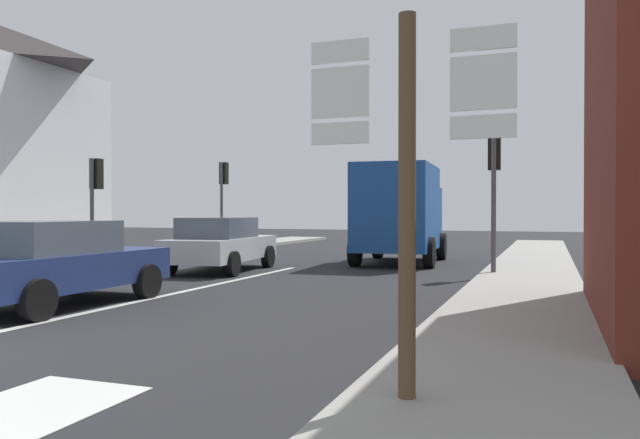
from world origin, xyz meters
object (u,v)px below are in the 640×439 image
Objects in this scene: sedan_far at (221,243)px; sedan_near at (54,262)px; traffic_light_near_left at (95,187)px; route_sign_post at (408,176)px; traffic_light_far_left at (223,185)px; traffic_light_near_right at (494,171)px; delivery_truck at (400,211)px.

sedan_near is at bearing -85.81° from sedan_far.
traffic_light_near_left is at bearing -179.99° from sedan_far.
sedan_far is (-0.49, 6.66, 0.00)m from sedan_near.
traffic_light_far_left reaches higher than route_sign_post.
sedan_far is 1.19× the size of traffic_light_far_left.
traffic_light_near_right is 0.97× the size of traffic_light_far_left.
sedan_near is 6.67m from sedan_far.
traffic_light_far_left is 7.76m from traffic_light_near_left.
route_sign_post is 0.90× the size of traffic_light_near_right.
traffic_light_far_left reaches higher than traffic_light_near_left.
traffic_light_near_right is 11.40m from traffic_light_near_left.
sedan_far is 1.22× the size of traffic_light_near_right.
delivery_truck is (4.02, 4.28, 0.89)m from sedan_far.
delivery_truck is at bearing 133.33° from traffic_light_near_right.
traffic_light_near_right reaches higher than sedan_far.
sedan_near is 10.29m from traffic_light_near_right.
sedan_far is at bearing -172.42° from traffic_light_near_right.
traffic_light_far_left reaches higher than sedan_near.
sedan_near is at bearing -107.91° from delivery_truck.
traffic_light_near_right is (3.14, -3.33, 0.99)m from delivery_truck.
traffic_light_near_left is (-8.22, -4.28, 0.72)m from delivery_truck.
traffic_light_near_right is 13.24m from traffic_light_far_left.
sedan_far is 4.50m from traffic_light_near_left.
traffic_light_far_left reaches higher than sedan_far.
traffic_light_near_left reaches higher than sedan_far.
sedan_far is 7.47m from traffic_light_near_right.
route_sign_post is 11.19m from traffic_light_near_right.
sedan_far is 1.36× the size of route_sign_post.
delivery_truck is at bearing -22.89° from traffic_light_far_left.
delivery_truck is (3.53, 10.94, 0.89)m from sedan_near.
traffic_light_far_left is at bearing 108.02° from sedan_near.
sedan_far is at bearing 0.01° from traffic_light_near_left.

